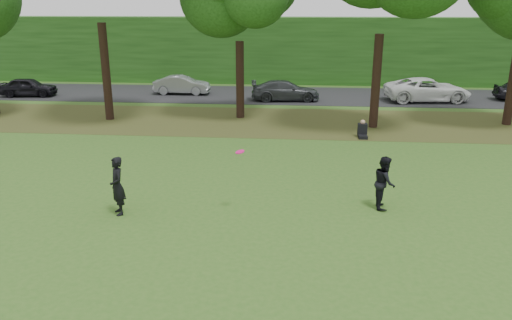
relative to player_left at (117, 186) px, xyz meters
The scene contains 9 objects.
ground 5.14m from the player_left, ahead, with size 120.00×120.00×0.00m, color #305B1C.
leaf_litter 13.51m from the player_left, 68.04° to the left, with size 60.00×7.00×0.01m, color #49381A.
street 21.13m from the player_left, 76.19° to the left, with size 70.00×7.00×0.02m, color black.
far_hedge 27.02m from the player_left, 79.23° to the left, with size 70.00×3.00×5.00m, color #1D4513.
player_left is the anchor object (origin of this frame).
player_right 8.04m from the player_left, ahead, with size 0.80×0.62×1.64m, color black.
parked_cars 20.51m from the player_left, 69.51° to the left, with size 36.69×3.48×1.48m.
frisbee 3.77m from the player_left, ahead, with size 0.34×0.35×0.11m.
seated_person 12.75m from the player_left, 49.52° to the left, with size 0.42×0.73×0.83m.
Camera 1 is at (0.28, -12.88, 6.06)m, focal length 35.00 mm.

